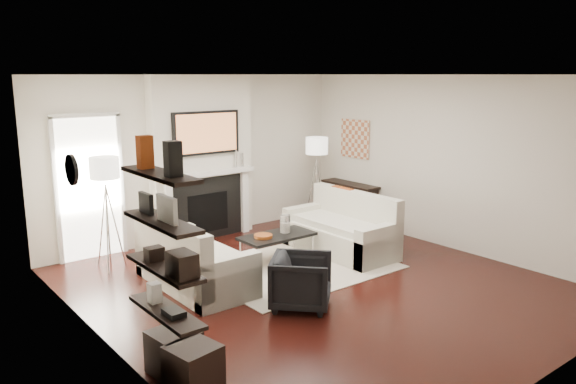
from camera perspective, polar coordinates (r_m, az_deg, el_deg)
room_envelope at (r=7.07m, az=3.04°, el=0.81°), size 6.00×6.00×6.00m
chimney_breast at (r=9.38m, az=-8.72°, el=3.42°), size 1.80×0.25×2.70m
fireplace_surround at (r=9.42m, az=-8.15°, el=-1.67°), size 1.30×0.02×1.04m
firebox at (r=9.43m, az=-8.12°, el=-2.08°), size 0.75×0.02×0.65m
mantel_pilaster_l at (r=9.06m, az=-11.98°, el=-2.16°), size 0.12×0.08×1.10m
mantel_pilaster_r at (r=9.76m, az=-4.43°, el=-0.92°), size 0.12×0.08×1.10m
mantel_shelf at (r=9.26m, az=-8.10°, el=1.89°), size 1.70×0.18×0.07m
tv_body at (r=9.19m, az=-8.30°, el=5.97°), size 1.20×0.06×0.70m
tv_screen at (r=9.16m, az=-8.20°, el=5.95°), size 1.10×0.00×0.62m
candlestick_l_tall at (r=8.97m, az=-11.19°, el=2.67°), size 0.04×0.04×0.30m
candlestick_l_short at (r=8.92m, az=-11.92°, el=2.39°), size 0.04×0.04×0.24m
candlestick_r_tall at (r=9.52m, az=-5.31°, el=3.36°), size 0.04×0.04×0.30m
candlestick_r_short at (r=9.60m, az=-4.66°, el=3.26°), size 0.04×0.04×0.24m
hallway_panel at (r=8.77m, az=-19.52°, el=0.31°), size 0.90×0.02×2.10m
door_trim_l at (r=8.61m, az=-22.48°, el=-0.12°), size 0.06×0.06×2.16m
door_trim_r at (r=8.92m, az=-16.57°, el=0.68°), size 0.06×0.06×2.16m
door_trim_top at (r=8.61m, az=-19.97°, el=7.34°), size 1.02×0.06×0.06m
rug at (r=8.07m, az=0.73°, el=-7.67°), size 2.60×2.00×0.01m
loveseat_left_base at (r=7.45m, az=-9.39°, el=-7.86°), size 0.85×1.80×0.42m
loveseat_left_back at (r=7.20m, az=-11.81°, el=-5.99°), size 0.18×1.80×0.80m
loveseat_left_arm_n at (r=6.76m, az=-6.00°, el=-9.02°), size 0.85×0.18×0.60m
loveseat_left_arm_s at (r=8.10m, az=-12.23°, el=-5.67°), size 0.85×0.18×0.60m
loveseat_left_cushion at (r=7.39m, az=-9.12°, el=-5.88°), size 0.63×1.44×0.10m
pillow_left_orange at (r=7.40m, az=-12.93°, el=-3.90°), size 0.10×0.42×0.42m
pillow_left_charcoal at (r=6.89m, az=-10.74°, el=-5.08°), size 0.10×0.40×0.40m
loveseat_right_base at (r=8.72m, az=5.26°, el=-4.81°), size 0.85×1.80×0.42m
loveseat_right_back at (r=8.86m, az=6.87°, el=-2.45°), size 0.18×1.80×0.80m
loveseat_right_arm_n at (r=8.15m, az=9.23°, el=-5.44°), size 0.85×0.18×0.60m
loveseat_right_arm_s at (r=9.27m, az=1.80°, el=-3.18°), size 0.85×0.18×0.60m
loveseat_right_cushion at (r=8.61m, az=5.05°, el=-3.22°), size 0.63×1.44×0.10m
pillow_right_orange at (r=9.02m, az=5.54°, el=-0.84°), size 0.10×0.42×0.42m
pillow_right_charcoal at (r=8.61m, az=8.32°, el=-1.58°), size 0.10×0.40×0.40m
coffee_table at (r=8.18m, az=-1.12°, el=-4.49°), size 1.10×0.55×0.04m
coffee_leg_nw at (r=7.79m, az=-3.06°, el=-6.97°), size 0.02×0.02×0.38m
coffee_leg_ne at (r=8.38m, az=2.54°, el=-5.60°), size 0.02×0.02×0.38m
coffee_leg_sw at (r=8.14m, az=-4.87°, el=-6.18°), size 0.02×0.02×0.38m
coffee_leg_se at (r=8.70m, az=0.63°, el=-4.93°), size 0.02×0.02×0.38m
hurricane_glass at (r=8.23m, az=-0.29°, el=-3.24°), size 0.15×0.15×0.26m
hurricane_candle at (r=8.24m, az=-0.29°, el=-3.68°), size 0.11×0.11×0.16m
copper_bowl at (r=8.02m, az=-2.54°, el=-4.50°), size 0.26×0.26×0.04m
armchair at (r=6.67m, az=1.37°, el=-8.82°), size 0.92×0.92×0.69m
lamp_left_post at (r=8.27m, az=-17.79°, el=-3.46°), size 0.02×0.02×1.20m
lamp_left_shade at (r=8.09m, az=-18.17°, el=2.36°), size 0.40×0.40×0.30m
lamp_left_leg_a at (r=8.30m, az=-17.09°, el=-3.35°), size 0.25×0.02×1.23m
lamp_left_leg_b at (r=8.34m, az=-18.38°, el=-3.37°), size 0.14×0.22×1.23m
lamp_left_leg_c at (r=8.16m, az=-17.91°, el=-3.66°), size 0.14×0.22×1.23m
lamp_right_post at (r=10.26m, az=2.89°, el=0.01°), size 0.02×0.02×1.20m
lamp_right_shade at (r=10.12m, az=2.94°, el=4.73°), size 0.40×0.40×0.30m
lamp_right_leg_a at (r=10.33m, az=3.35°, el=0.09°), size 0.25×0.02×1.23m
lamp_right_leg_b at (r=10.30m, az=2.31°, el=0.06°), size 0.14×0.22×1.23m
lamp_right_leg_c at (r=10.16m, az=3.02°, el=-0.11°), size 0.14×0.22×1.23m
console_top at (r=10.34m, az=6.32°, el=0.78°), size 0.35×1.20×0.04m
console_leg_n at (r=10.05m, az=8.48°, el=-1.79°), size 0.30×0.04×0.71m
console_leg_s at (r=10.81m, az=4.22°, el=-0.73°), size 0.30×0.04×0.71m
wall_art at (r=10.37m, az=6.84°, el=5.38°), size 0.03×0.70×0.70m
shelf_bottom at (r=5.04m, az=-12.27°, el=-11.81°), size 0.25×1.00×0.03m
shelf_lower at (r=4.90m, az=-12.48°, el=-7.51°), size 0.25×1.00×0.04m
shelf_upper at (r=4.78m, az=-12.69°, el=-2.98°), size 0.25×1.00×0.04m
shelf_top at (r=4.70m, az=-12.91°, el=1.74°), size 0.25×1.00×0.04m
decor_magfile_a at (r=4.45m, az=-11.61°, el=3.31°), size 0.12×0.10×0.28m
decor_magfile_b at (r=4.91m, az=-14.33°, el=3.95°), size 0.12×0.10×0.28m
decor_frame_a at (r=4.66m, az=-12.21°, el=-1.73°), size 0.04×0.30×0.22m
decor_frame_b at (r=5.02m, az=-14.23°, el=-1.10°), size 0.04×0.22×0.18m
decor_wine_rack at (r=4.58m, az=-10.71°, el=-7.24°), size 0.18×0.25×0.20m
decor_box_small at (r=5.03m, az=-13.43°, el=-6.12°), size 0.15×0.12×0.12m
decor_books at (r=4.91m, az=-11.52°, el=-11.92°), size 0.14×0.20×0.05m
decor_box_tall at (r=5.18m, az=-13.40°, el=-9.92°), size 0.10×0.10×0.18m
clock_rim at (r=6.44m, az=-21.13°, el=2.11°), size 0.04×0.34×0.34m
clock_face at (r=6.45m, az=-20.92°, el=2.14°), size 0.01×0.29×0.29m
ottoman_near at (r=5.47m, az=-11.50°, el=-15.61°), size 0.44×0.44×0.40m
ottoman_far at (r=5.19m, az=-9.58°, el=-17.15°), size 0.46×0.46×0.40m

